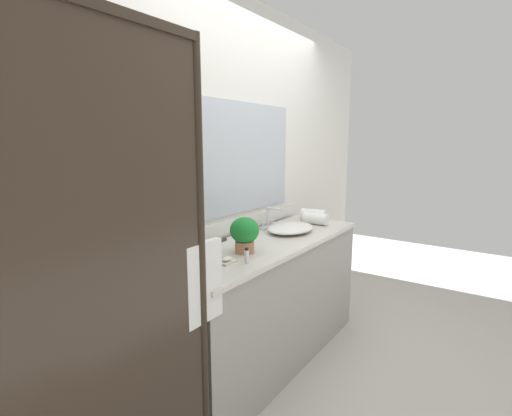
{
  "coord_description": "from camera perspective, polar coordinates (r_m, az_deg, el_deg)",
  "views": [
    {
      "loc": [
        -2.09,
        -1.37,
        1.57
      ],
      "look_at": [
        -0.15,
        0.0,
        1.15
      ],
      "focal_mm": 26.06,
      "sensor_mm": 36.0,
      "label": 1
    }
  ],
  "objects": [
    {
      "name": "ground_plane",
      "position": [
        2.95,
        1.82,
        -22.13
      ],
      "size": [
        8.0,
        8.0,
        0.0
      ],
      "primitive_type": "plane",
      "color": "#B7B2A8"
    },
    {
      "name": "soap_dish",
      "position": [
        2.12,
        -4.47,
        -8.06
      ],
      "size": [
        0.1,
        0.07,
        0.04
      ],
      "color": "silver",
      "rests_on": "vanity_cabinet"
    },
    {
      "name": "vanity_cabinet",
      "position": [
        2.74,
        1.7,
        -14.07
      ],
      "size": [
        1.8,
        0.58,
        0.9
      ],
      "color": "#9E9993",
      "rests_on": "ground_plane"
    },
    {
      "name": "faucet",
      "position": [
        2.92,
        1.98,
        -2.07
      ],
      "size": [
        0.17,
        0.14,
        0.17
      ],
      "color": "silver",
      "rests_on": "vanity_cabinet"
    },
    {
      "name": "sink_basin",
      "position": [
        2.82,
        5.34,
        -3.07
      ],
      "size": [
        0.41,
        0.32,
        0.06
      ],
      "primitive_type": "ellipsoid",
      "color": "white",
      "rests_on": "vanity_cabinet"
    },
    {
      "name": "shower_enclosure",
      "position": [
        1.54,
        -19.2,
        -11.39
      ],
      "size": [
        1.2,
        0.59,
        2.0
      ],
      "color": "#2D2319",
      "rests_on": "ground_plane"
    },
    {
      "name": "amenity_bottle_body_wash",
      "position": [
        2.1,
        -1.46,
        -7.38
      ],
      "size": [
        0.03,
        0.03,
        0.09
      ],
      "color": "silver",
      "rests_on": "vanity_cabinet"
    },
    {
      "name": "rolled_towel_middle",
      "position": [
        3.11,
        9.09,
        -1.65
      ],
      "size": [
        0.11,
        0.21,
        0.09
      ],
      "primitive_type": "cylinder",
      "rotation": [
        1.57,
        0.0,
        0.08
      ],
      "color": "white",
      "rests_on": "vanity_cabinet"
    },
    {
      "name": "wall_back_with_mirror",
      "position": [
        2.71,
        -4.12,
        4.37
      ],
      "size": [
        4.4,
        0.06,
        2.6
      ],
      "color": "silver",
      "rests_on": "ground_plane"
    },
    {
      "name": "amenity_bottle_lotion",
      "position": [
        2.46,
        -1.62,
        -4.79
      ],
      "size": [
        0.03,
        0.03,
        0.08
      ],
      "color": "#4C7056",
      "rests_on": "vanity_cabinet"
    },
    {
      "name": "potted_plant",
      "position": [
        2.27,
        -1.78,
        -3.84
      ],
      "size": [
        0.18,
        0.18,
        0.22
      ],
      "color": "#B77A51",
      "rests_on": "vanity_cabinet"
    },
    {
      "name": "rolled_towel_near_edge",
      "position": [
        3.23,
        8.79,
        -1.08
      ],
      "size": [
        0.14,
        0.22,
        0.1
      ],
      "primitive_type": "cylinder",
      "rotation": [
        1.57,
        0.0,
        0.17
      ],
      "color": "white",
      "rests_on": "vanity_cabinet"
    }
  ]
}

